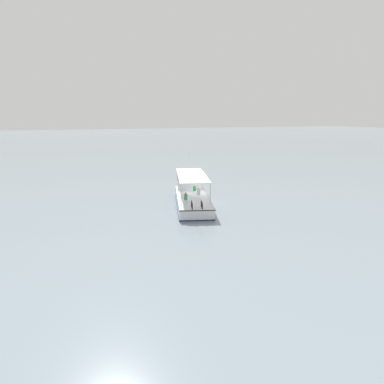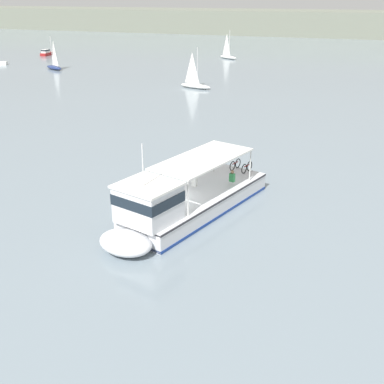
{
  "view_description": "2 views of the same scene",
  "coord_description": "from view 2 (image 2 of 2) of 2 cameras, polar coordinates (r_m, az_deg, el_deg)",
  "views": [
    {
      "loc": [
        13.89,
        34.51,
        9.37
      ],
      "look_at": [
        1.14,
        0.66,
        1.4
      ],
      "focal_mm": 33.1,
      "sensor_mm": 36.0,
      "label": 1
    },
    {
      "loc": [
        9.97,
        -23.29,
        12.05
      ],
      "look_at": [
        1.14,
        0.66,
        1.4
      ],
      "focal_mm": 44.69,
      "sensor_mm": 36.0,
      "label": 2
    }
  ],
  "objects": [
    {
      "name": "sailboat_mid_channel",
      "position": [
        98.91,
        4.32,
        15.9
      ],
      "size": [
        4.71,
        3.94,
        5.4
      ],
      "color": "white",
      "rests_on": "ground"
    },
    {
      "name": "ferry_main",
      "position": [
        27.07,
        -1.28,
        -1.42
      ],
      "size": [
        6.5,
        13.06,
        5.32
      ],
      "color": "silver",
      "rests_on": "ground"
    },
    {
      "name": "motorboat_near_starboard",
      "position": [
        108.1,
        -16.94,
        15.61
      ],
      "size": [
        1.45,
        3.65,
        1.26
      ],
      "color": "maroon",
      "rests_on": "ground"
    },
    {
      "name": "ground_plane",
      "position": [
        28.05,
        -2.65,
        -2.82
      ],
      "size": [
        400.0,
        400.0,
        0.0
      ],
      "primitive_type": "plane",
      "color": "gray"
    },
    {
      "name": "sailboat_outer_anchorage",
      "position": [
        87.49,
        -16.13,
        14.24
      ],
      "size": [
        4.85,
        3.63,
        5.4
      ],
      "color": "navy",
      "rests_on": "ground"
    },
    {
      "name": "sailboat_horizon_east",
      "position": [
        66.95,
        0.39,
        12.75
      ],
      "size": [
        5.0,
        2.57,
        5.4
      ],
      "color": "white",
      "rests_on": "ground"
    },
    {
      "name": "distant_shoreline",
      "position": [
        162.53,
        17.65,
        18.66
      ],
      "size": [
        400.0,
        28.0,
        7.08
      ],
      "primitive_type": "cube",
      "color": "slate",
      "rests_on": "ground"
    }
  ]
}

